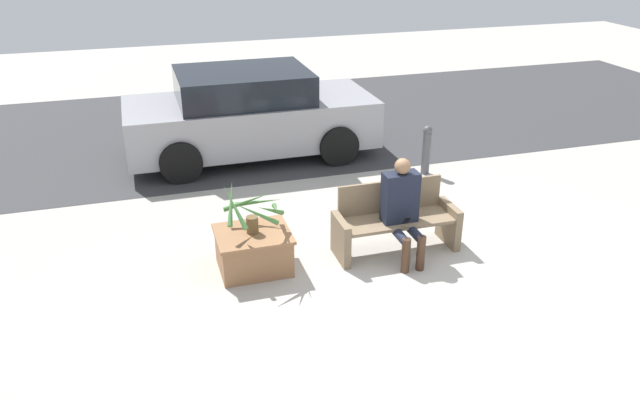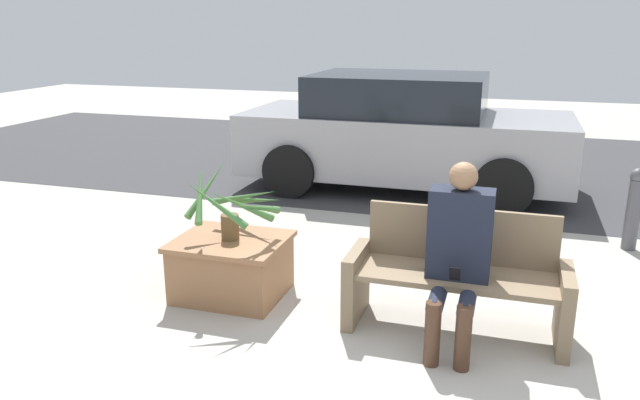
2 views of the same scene
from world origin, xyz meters
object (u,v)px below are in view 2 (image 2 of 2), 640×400
at_px(potted_plant, 232,205).
at_px(bollard_post, 634,207).
at_px(person_seated, 458,248).
at_px(bench, 457,277).
at_px(planter_box, 232,265).
at_px(parked_car, 403,133).

distance_m(potted_plant, bollard_post, 3.89).
xyz_separation_m(person_seated, potted_plant, (-1.77, 0.22, 0.08)).
relative_size(person_seated, bollard_post, 1.55).
distance_m(person_seated, bollard_post, 2.78).
relative_size(bench, bollard_post, 1.90).
relative_size(person_seated, planter_box, 1.45).
height_order(planter_box, bollard_post, bollard_post).
relative_size(person_seated, parked_car, 0.30).
relative_size(bench, potted_plant, 1.92).
bearing_deg(bollard_post, parked_car, 146.73).
bearing_deg(person_seated, bollard_post, 58.04).
bearing_deg(planter_box, person_seated, -6.81).
bearing_deg(potted_plant, planter_box, -164.50).
xyz_separation_m(bench, parked_car, (-1.08, 3.84, 0.35)).
bearing_deg(parked_car, potted_plant, -100.27).
bearing_deg(parked_car, bollard_post, -33.27).
bearing_deg(person_seated, parked_car, 105.09).
height_order(person_seated, bollard_post, person_seated).
bearing_deg(bollard_post, bench, -124.13).
xyz_separation_m(bench, bollard_post, (1.47, 2.17, 0.03)).
height_order(planter_box, parked_car, parked_car).
bearing_deg(bench, bollard_post, 55.87).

